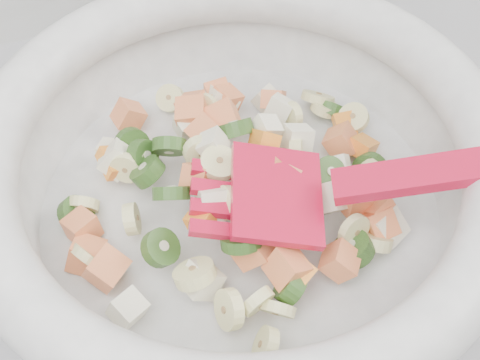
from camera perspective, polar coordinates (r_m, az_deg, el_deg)
name	(u,v)px	position (r m, az deg, el deg)	size (l,w,h in m)	color
mixing_bowl	(241,171)	(0.47, 0.07, 0.77)	(0.47, 0.38, 0.13)	white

